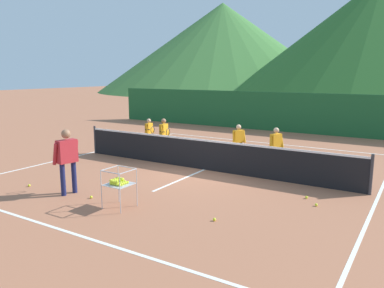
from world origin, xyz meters
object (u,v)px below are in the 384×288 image
(tennis_ball_2, at_px, (91,197))
(tennis_ball_3, at_px, (29,185))
(tennis_net, at_px, (204,154))
(tennis_ball_6, at_px, (214,219))
(tennis_ball_5, at_px, (64,179))
(tennis_ball_1, at_px, (316,205))
(student_1, at_px, (164,132))
(ball_cart, at_px, (118,182))
(student_3, at_px, (276,143))
(instructor, at_px, (67,156))
(tennis_ball_7, at_px, (307,197))
(student_0, at_px, (149,130))
(student_2, at_px, (238,139))

(tennis_ball_2, xyz_separation_m, tennis_ball_3, (-2.17, -0.18, 0.00))
(tennis_net, height_order, tennis_ball_6, tennis_net)
(tennis_ball_5, bearing_deg, tennis_ball_1, 13.59)
(student_1, relative_size, tennis_ball_5, 19.60)
(ball_cart, bearing_deg, tennis_ball_1, 32.72)
(tennis_ball_2, bearing_deg, tennis_ball_3, -175.25)
(student_3, bearing_deg, student_1, -177.68)
(tennis_net, height_order, tennis_ball_5, tennis_net)
(instructor, height_order, tennis_ball_7, instructor)
(student_1, relative_size, ball_cart, 1.48)
(instructor, height_order, ball_cart, instructor)
(tennis_net, height_order, tennis_ball_7, tennis_net)
(student_0, bearing_deg, tennis_ball_7, -22.81)
(tennis_ball_2, bearing_deg, tennis_ball_7, 31.66)
(instructor, relative_size, student_3, 1.28)
(tennis_net, distance_m, ball_cart, 4.02)
(student_2, distance_m, tennis_ball_1, 5.04)
(instructor, bearing_deg, student_3, 58.07)
(tennis_ball_6, bearing_deg, tennis_ball_5, 175.40)
(student_1, relative_size, tennis_ball_3, 19.60)
(tennis_net, relative_size, tennis_ball_5, 142.92)
(ball_cart, distance_m, tennis_ball_1, 4.57)
(student_3, relative_size, tennis_ball_2, 19.02)
(instructor, height_order, tennis_ball_2, instructor)
(tennis_ball_1, distance_m, tennis_ball_2, 5.37)
(tennis_net, relative_size, student_3, 7.51)
(student_3, height_order, tennis_ball_1, student_3)
(instructor, xyz_separation_m, tennis_ball_5, (-1.11, 0.76, -0.96))
(student_0, distance_m, tennis_ball_3, 6.06)
(student_0, distance_m, tennis_ball_6, 8.17)
(tennis_ball_3, bearing_deg, instructor, 5.92)
(ball_cart, height_order, tennis_ball_6, ball_cart)
(student_0, xyz_separation_m, ball_cart, (3.77, -5.92, -0.14))
(tennis_ball_3, bearing_deg, student_1, 84.66)
(instructor, bearing_deg, student_1, 99.65)
(student_0, distance_m, student_3, 5.47)
(instructor, relative_size, ball_cart, 1.85)
(student_0, relative_size, student_1, 0.91)
(tennis_net, relative_size, tennis_ball_1, 142.92)
(tennis_ball_3, height_order, tennis_ball_5, same)
(student_2, distance_m, tennis_ball_3, 6.92)
(tennis_ball_1, bearing_deg, student_0, 155.42)
(student_2, distance_m, tennis_ball_7, 4.51)
(student_3, xyz_separation_m, tennis_ball_1, (2.12, -3.16, -0.74))
(student_2, bearing_deg, tennis_net, -98.77)
(student_1, xyz_separation_m, tennis_ball_5, (-0.20, -4.60, -0.77))
(student_3, distance_m, tennis_ball_7, 3.35)
(student_1, bearing_deg, tennis_ball_5, -92.45)
(tennis_ball_1, bearing_deg, tennis_ball_3, -160.14)
(student_2, bearing_deg, tennis_ball_3, -119.61)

